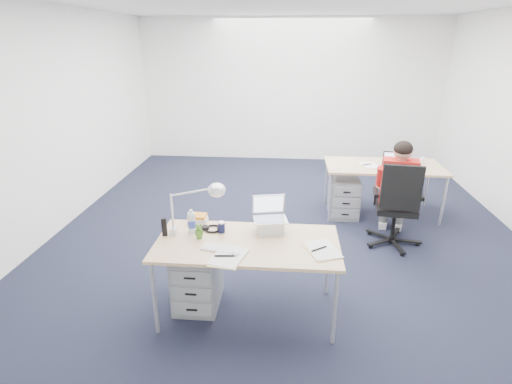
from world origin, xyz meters
TOP-DOWN VIEW (x-y plane):
  - floor at (0.00, 0.00)m, footprint 7.00×7.00m
  - room at (0.00, 0.00)m, footprint 6.02×7.02m
  - desk_near at (-0.33, -1.65)m, footprint 1.60×0.80m
  - desk_far at (1.34, 0.76)m, footprint 1.60×0.80m
  - office_chair at (1.31, -0.20)m, footprint 0.77×0.77m
  - seated_person at (1.34, -0.02)m, footprint 0.47×0.75m
  - drawer_pedestal_near at (-0.81, -1.57)m, footprint 0.40×0.50m
  - drawer_pedestal_far at (0.81, 0.65)m, footprint 0.40×0.50m
  - silver_laptop at (-0.14, -1.43)m, footprint 0.34×0.29m
  - wireless_keyboard at (-0.54, -1.80)m, footprint 0.34×0.21m
  - computer_mouse at (-0.40, -1.87)m, footprint 0.08×0.11m
  - headphones at (-0.67, -1.44)m, footprint 0.21×0.17m
  - can_koozie at (-0.58, -1.48)m, footprint 0.08×0.08m
  - water_bottle at (-0.85, -1.51)m, footprint 0.09×0.09m
  - bear_figurine at (-0.76, -1.61)m, footprint 0.09×0.08m
  - book_stack at (-0.85, -1.30)m, footprint 0.20×0.16m
  - cordless_phone at (-1.08, -1.59)m, footprint 0.05×0.03m
  - papers_left at (-0.46, -1.93)m, footprint 0.31×0.38m
  - papers_right at (0.31, -1.75)m, footprint 0.33×0.39m
  - sunglasses at (-0.20, -1.49)m, footprint 0.09×0.05m
  - desk_lamp at (-0.85, -1.55)m, footprint 0.49×0.28m
  - dark_laptop at (1.44, 0.52)m, footprint 0.39×0.38m
  - far_cup at (1.89, 0.89)m, footprint 0.07×0.07m
  - far_papers at (1.13, 0.73)m, footprint 0.30×0.37m

SIDE VIEW (x-z plane):
  - floor at x=0.00m, z-range 0.00..0.00m
  - drawer_pedestal_near at x=-0.81m, z-range 0.00..0.55m
  - drawer_pedestal_far at x=0.81m, z-range 0.00..0.55m
  - office_chair at x=1.31m, z-range -0.23..0.85m
  - seated_person at x=1.34m, z-range 0.00..1.29m
  - desk_near at x=-0.33m, z-range 0.32..1.05m
  - desk_far at x=1.34m, z-range 0.32..1.05m
  - far_papers at x=1.13m, z-range 0.73..0.74m
  - papers_right at x=0.31m, z-range 0.73..0.74m
  - papers_left at x=-0.46m, z-range 0.73..0.74m
  - wireless_keyboard at x=-0.54m, z-range 0.73..0.75m
  - sunglasses at x=-0.20m, z-range 0.73..0.75m
  - headphones at x=-0.67m, z-range 0.73..0.76m
  - computer_mouse at x=-0.40m, z-range 0.73..0.77m
  - book_stack at x=-0.85m, z-range 0.73..0.81m
  - far_cup at x=1.89m, z-range 0.73..0.82m
  - can_koozie at x=-0.58m, z-range 0.73..0.83m
  - bear_figurine at x=-0.76m, z-range 0.73..0.87m
  - cordless_phone at x=-1.08m, z-range 0.73..0.90m
  - water_bottle at x=-0.85m, z-range 0.73..0.95m
  - dark_laptop at x=1.44m, z-range 0.73..0.98m
  - silver_laptop at x=-0.14m, z-range 0.73..1.05m
  - desk_lamp at x=-0.85m, z-range 0.73..1.25m
  - room at x=0.00m, z-range 0.31..3.12m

